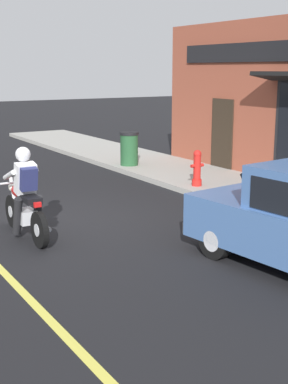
% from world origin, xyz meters
% --- Properties ---
extents(ground_plane, '(80.00, 80.00, 0.00)m').
position_xyz_m(ground_plane, '(0.00, 0.00, 0.00)').
color(ground_plane, black).
extents(sidewalk_curb, '(2.60, 22.00, 0.14)m').
position_xyz_m(sidewalk_curb, '(4.71, 3.00, 0.07)').
color(sidewalk_curb, '#9E9B93').
rests_on(sidewalk_curb, ground).
extents(motorcycle_with_rider, '(0.56, 2.02, 1.62)m').
position_xyz_m(motorcycle_with_rider, '(-0.92, -0.48, 0.68)').
color(motorcycle_with_rider, black).
rests_on(motorcycle_with_rider, ground).
extents(fire_hydrant, '(0.36, 0.24, 0.88)m').
position_xyz_m(fire_hydrant, '(3.86, 0.85, 0.57)').
color(fire_hydrant, red).
rests_on(fire_hydrant, sidewalk_curb).
extents(trash_bin, '(0.56, 0.56, 0.98)m').
position_xyz_m(trash_bin, '(3.90, 4.21, 0.64)').
color(trash_bin, '#23512D').
rests_on(trash_bin, sidewalk_curb).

